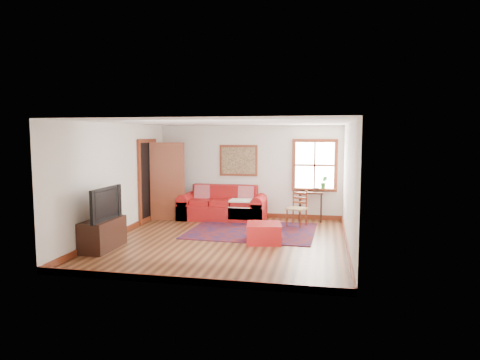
% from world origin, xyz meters
% --- Properties ---
extents(ground, '(5.50, 5.50, 0.00)m').
position_xyz_m(ground, '(0.00, 0.00, 0.00)').
color(ground, '#432012').
rests_on(ground, ground).
extents(room_envelope, '(5.04, 5.54, 2.52)m').
position_xyz_m(room_envelope, '(0.00, 0.02, 1.65)').
color(room_envelope, silver).
rests_on(room_envelope, ground).
extents(window, '(1.18, 0.20, 1.38)m').
position_xyz_m(window, '(1.78, 2.70, 1.31)').
color(window, white).
rests_on(window, ground).
extents(doorway, '(0.89, 1.08, 2.14)m').
position_xyz_m(doorway, '(-2.21, 1.78, 1.07)').
color(doorway, black).
rests_on(doorway, ground).
extents(framed_artwork, '(1.05, 0.07, 0.85)m').
position_xyz_m(framed_artwork, '(-0.30, 2.71, 1.55)').
color(framed_artwork, maroon).
rests_on(framed_artwork, ground).
extents(persian_rug, '(2.96, 2.40, 0.02)m').
position_xyz_m(persian_rug, '(0.37, 1.01, 0.01)').
color(persian_rug, '#62140E').
rests_on(persian_rug, ground).
extents(red_leather_sofa, '(2.29, 0.95, 0.90)m').
position_xyz_m(red_leather_sofa, '(-0.64, 2.31, 0.30)').
color(red_leather_sofa, '#A41515').
rests_on(red_leather_sofa, ground).
extents(red_ottoman, '(0.81, 0.81, 0.40)m').
position_xyz_m(red_ottoman, '(0.80, 0.02, 0.20)').
color(red_ottoman, '#A41515').
rests_on(red_ottoman, ground).
extents(side_table, '(0.65, 0.49, 0.78)m').
position_xyz_m(side_table, '(1.67, 2.53, 0.65)').
color(side_table, '#321810').
rests_on(side_table, ground).
extents(ladder_back_chair, '(0.53, 0.52, 0.89)m').
position_xyz_m(ladder_back_chair, '(1.38, 1.77, 0.48)').
color(ladder_back_chair, tan).
rests_on(ladder_back_chair, ground).
extents(media_cabinet, '(0.49, 1.08, 0.60)m').
position_xyz_m(media_cabinet, '(-2.24, -1.12, 0.30)').
color(media_cabinet, '#321810').
rests_on(media_cabinet, ground).
extents(television, '(0.15, 1.12, 0.65)m').
position_xyz_m(television, '(-2.22, -1.18, 0.92)').
color(television, black).
rests_on(television, media_cabinet).
extents(candle_hurricane, '(0.12, 0.12, 0.18)m').
position_xyz_m(candle_hurricane, '(-2.19, -0.77, 0.68)').
color(candle_hurricane, silver).
rests_on(candle_hurricane, media_cabinet).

